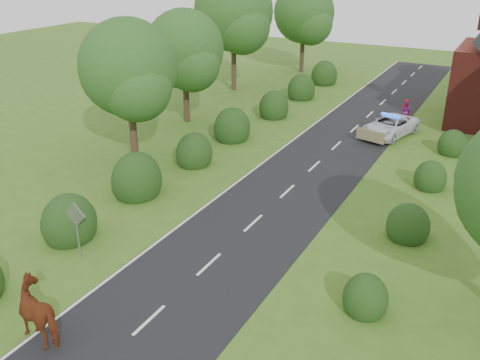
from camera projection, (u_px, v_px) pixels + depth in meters
The scene contains 14 objects.
ground at pixel (149, 320), 18.42m from camera, with size 120.00×120.00×0.00m, color #42641D.
road at pixel (308, 172), 30.56m from camera, with size 6.00×70.00×0.02m, color black.
road_markings at pixel (267, 179), 29.56m from camera, with size 4.96×70.00×0.01m.
hedgerow_left at pixel (180, 159), 30.38m from camera, with size 2.75×50.41×3.00m.
hedgerow_right at pixel (413, 215), 24.44m from camera, with size 2.10×45.78×2.10m.
tree_left_a at pixel (130, 73), 30.07m from camera, with size 5.74×5.60×8.38m.
tree_left_b at pixel (186, 53), 37.31m from camera, with size 5.74×5.60×8.07m.
tree_left_c at pixel (236, 15), 45.41m from camera, with size 6.97×6.80×10.22m.
tree_left_d at pixel (306, 15), 52.82m from camera, with size 6.15×6.00×8.89m.
road_sign at pixel (76, 222), 21.52m from camera, with size 1.06×0.08×2.53m.
cow at pixel (43, 314), 17.39m from camera, with size 1.26×2.39×1.69m, color #5B2910.
police_van at pixel (390, 126), 36.20m from camera, with size 3.51×5.38×1.52m.
pedestrian_red at pixel (405, 111), 39.02m from camera, with size 0.63×0.41×1.72m, color #9E0B15.
pedestrian_purple at pixel (406, 112), 39.03m from camera, with size 0.78×0.60×1.60m, color #702675.
Camera 1 is at (9.78, -11.72, 11.81)m, focal length 40.00 mm.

